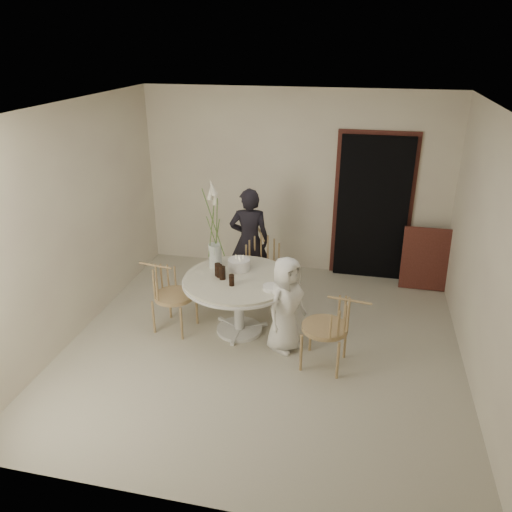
% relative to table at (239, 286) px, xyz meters
% --- Properties ---
extents(ground, '(4.50, 4.50, 0.00)m').
position_rel_table_xyz_m(ground, '(0.35, -0.25, -0.62)').
color(ground, '#BCB5A0').
rests_on(ground, ground).
extents(room_shell, '(4.50, 4.50, 4.50)m').
position_rel_table_xyz_m(room_shell, '(0.35, -0.25, 1.00)').
color(room_shell, silver).
rests_on(room_shell, ground).
extents(doorway, '(1.00, 0.10, 2.10)m').
position_rel_table_xyz_m(doorway, '(1.50, 1.94, 0.43)').
color(doorway, black).
rests_on(doorway, ground).
extents(door_trim, '(1.12, 0.03, 2.22)m').
position_rel_table_xyz_m(door_trim, '(1.50, 1.98, 0.49)').
color(door_trim, maroon).
rests_on(door_trim, ground).
extents(table, '(1.33, 1.33, 0.73)m').
position_rel_table_xyz_m(table, '(0.00, 0.00, 0.00)').
color(table, silver).
rests_on(table, ground).
extents(picture_frame, '(0.67, 0.20, 0.89)m').
position_rel_table_xyz_m(picture_frame, '(2.30, 1.70, -0.17)').
color(picture_frame, maroon).
rests_on(picture_frame, ground).
extents(chair_far, '(0.61, 0.64, 0.89)m').
position_rel_table_xyz_m(chair_far, '(0.09, 0.95, -0.04)').
color(chair_far, tan).
rests_on(chair_far, ground).
extents(chair_right, '(0.56, 0.52, 0.87)m').
position_rel_table_xyz_m(chair_right, '(1.19, -0.47, -0.05)').
color(chair_right, tan).
rests_on(chair_right, ground).
extents(chair_left, '(0.54, 0.51, 0.84)m').
position_rel_table_xyz_m(chair_left, '(-0.90, -0.09, -0.07)').
color(chair_left, tan).
rests_on(chair_left, ground).
extents(girl, '(0.59, 0.43, 1.50)m').
position_rel_table_xyz_m(girl, '(-0.13, 1.10, 0.13)').
color(girl, black).
rests_on(girl, ground).
extents(boy, '(0.60, 0.67, 1.14)m').
position_rel_table_xyz_m(boy, '(0.61, -0.24, -0.05)').
color(boy, white).
rests_on(boy, ground).
extents(birthday_cake, '(0.27, 0.27, 0.18)m').
position_rel_table_xyz_m(birthday_cake, '(-0.05, 0.23, 0.18)').
color(birthday_cake, white).
rests_on(birthday_cake, table).
extents(cola_tumbler_a, '(0.08, 0.08, 0.15)m').
position_rel_table_xyz_m(cola_tumbler_a, '(-0.23, -0.02, 0.19)').
color(cola_tumbler_a, black).
rests_on(cola_tumbler_a, table).
extents(cola_tumbler_b, '(0.07, 0.07, 0.13)m').
position_rel_table_xyz_m(cola_tumbler_b, '(-0.03, -0.21, 0.18)').
color(cola_tumbler_b, black).
rests_on(cola_tumbler_b, table).
extents(cola_tumbler_c, '(0.10, 0.10, 0.16)m').
position_rel_table_xyz_m(cola_tumbler_c, '(-0.17, -0.07, 0.19)').
color(cola_tumbler_c, black).
rests_on(cola_tumbler_c, table).
extents(cola_tumbler_d, '(0.07, 0.07, 0.16)m').
position_rel_table_xyz_m(cola_tumbler_d, '(-0.25, 0.00, 0.19)').
color(cola_tumbler_d, black).
rests_on(cola_tumbler_d, table).
extents(plate_stack, '(0.24, 0.24, 0.05)m').
position_rel_table_xyz_m(plate_stack, '(0.43, -0.21, 0.14)').
color(plate_stack, white).
rests_on(plate_stack, table).
extents(flower_vase, '(0.16, 0.16, 1.12)m').
position_rel_table_xyz_m(flower_vase, '(-0.35, 0.23, 0.51)').
color(flower_vase, '#B9C2BD').
rests_on(flower_vase, table).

